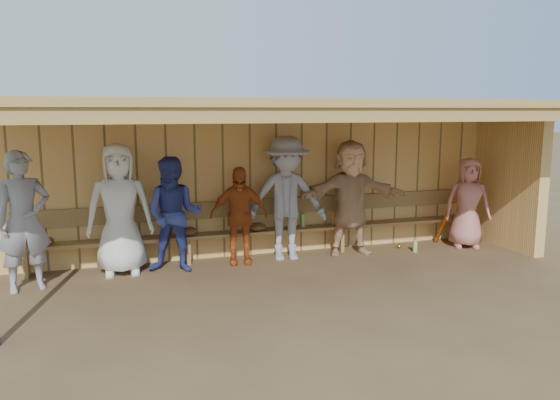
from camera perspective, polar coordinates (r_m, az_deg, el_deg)
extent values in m
plane|color=brown|center=(8.03, 0.77, -7.81)|extent=(90.00, 90.00, 0.00)
imported|color=gray|center=(7.89, -25.20, -2.03)|extent=(0.78, 0.63, 1.87)
imported|color=white|center=(8.20, -16.41, -0.93)|extent=(0.95, 0.63, 1.91)
imported|color=#333D8C|center=(8.14, -10.99, -1.54)|extent=(1.00, 0.89, 1.71)
imported|color=#B34B1C|center=(8.46, -4.33, -1.62)|extent=(0.94, 0.50, 1.52)
imported|color=gray|center=(8.63, 0.67, 0.15)|extent=(1.37, 0.91, 1.98)
imported|color=#DDAA7C|center=(9.05, 7.41, 0.26)|extent=(1.82, 0.78, 1.90)
imported|color=#BE746B|center=(9.99, 19.04, -0.28)|extent=(0.90, 0.76, 1.57)
cube|color=#E6B162|center=(9.03, -1.94, 1.92)|extent=(8.60, 0.20, 2.40)
cube|color=#E6B162|center=(10.25, 22.80, 2.08)|extent=(0.20, 1.62, 2.40)
cube|color=#AF8B47|center=(7.67, 0.81, 9.97)|extent=(8.80, 3.20, 0.10)
cube|color=#AF8B47|center=(6.26, 5.23, 8.88)|extent=(8.80, 0.10, 0.18)
cube|color=#AF8B47|center=(7.28, -21.21, 8.27)|extent=(0.08, 3.00, 0.16)
cube|color=#AF8B47|center=(7.29, -13.67, 8.64)|extent=(0.08, 3.00, 0.16)
cube|color=#AF8B47|center=(7.42, -6.25, 8.85)|extent=(0.08, 3.00, 0.16)
cube|color=#AF8B47|center=(7.67, 0.81, 8.92)|extent=(0.08, 3.00, 0.16)
cube|color=#AF8B47|center=(8.02, 7.33, 8.86)|extent=(0.08, 3.00, 0.16)
cube|color=#AF8B47|center=(8.47, 13.24, 8.72)|extent=(0.08, 3.00, 0.16)
cube|color=#AF8B47|center=(8.99, 18.50, 8.51)|extent=(0.08, 3.00, 0.16)
cube|color=#AF8B47|center=(9.58, 23.14, 8.27)|extent=(0.08, 3.00, 0.16)
cube|color=#9D7543|center=(8.89, -1.40, -3.27)|extent=(7.60, 0.32, 0.05)
cube|color=#9D7543|center=(8.97, -1.69, -0.71)|extent=(7.60, 0.04, 0.26)
cube|color=#9D7543|center=(8.69, -24.96, -6.00)|extent=(0.06, 0.29, 0.40)
cube|color=#9D7543|center=(8.68, -9.63, -5.24)|extent=(0.06, 0.29, 0.40)
cube|color=#9D7543|center=(9.38, 6.22, -4.06)|extent=(0.06, 0.29, 0.40)
cube|color=#9D7543|center=(10.52, 17.81, -3.00)|extent=(0.06, 0.29, 0.40)
cylinder|color=orange|center=(10.10, 16.75, -2.29)|extent=(0.13, 0.41, 0.80)
sphere|color=gold|center=(9.71, 12.35, -4.73)|extent=(0.08, 0.08, 0.08)
ellipsoid|color=#593319|center=(8.53, -23.51, -3.96)|extent=(0.30, 0.24, 0.14)
ellipsoid|color=#593319|center=(8.56, -9.57, -3.26)|extent=(0.30, 0.24, 0.14)
ellipsoid|color=#593319|center=(8.78, -2.41, -2.82)|extent=(0.30, 0.24, 0.14)
cylinder|color=#84D56A|center=(9.11, 2.41, -2.10)|extent=(0.07, 0.07, 0.22)
cylinder|color=orange|center=(9.31, 5.60, -1.89)|extent=(0.07, 0.07, 0.22)
cylinder|color=#8DC964|center=(9.51, 13.94, -4.66)|extent=(0.07, 0.07, 0.22)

